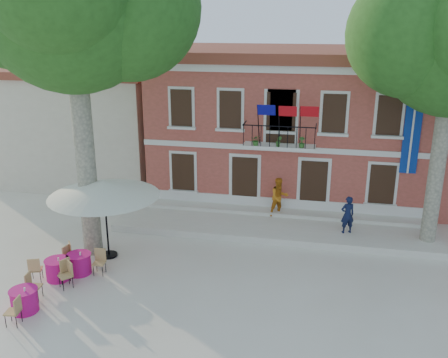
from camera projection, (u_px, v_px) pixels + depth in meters
The scene contains 11 objects.
ground at pixel (207, 272), 18.49m from camera, with size 90.00×90.00×0.00m, color beige.
main_building at pixel (288, 121), 26.23m from camera, with size 13.50×9.59×7.50m.
neighbor_west at pixel (94, 119), 29.54m from camera, with size 9.40×9.40×6.40m.
terrace at pixel (274, 226), 22.16m from camera, with size 14.00×3.40×0.30m, color silver.
plane_tree_west at pixel (71, 0), 17.10m from camera, with size 6.58×6.58×12.92m.
patio_umbrella at pixel (104, 189), 18.85m from camera, with size 4.22×4.22×3.14m.
pedestrian_navy at pixel (347, 215), 20.88m from camera, with size 0.59×0.39×1.62m, color #101736.
pedestrian_orange at pixel (279, 197), 22.64m from camera, with size 0.88×0.68×1.81m, color orange.
cafe_table_0 at pixel (79, 263), 18.26m from camera, with size 1.71×1.86×0.95m.
cafe_table_1 at pixel (24, 300), 15.90m from camera, with size 0.90×1.96×0.95m.
cafe_table_2 at pixel (58, 268), 17.85m from camera, with size 1.84×1.76×0.95m.
Camera 1 is at (3.91, -16.04, 9.02)m, focal length 40.00 mm.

